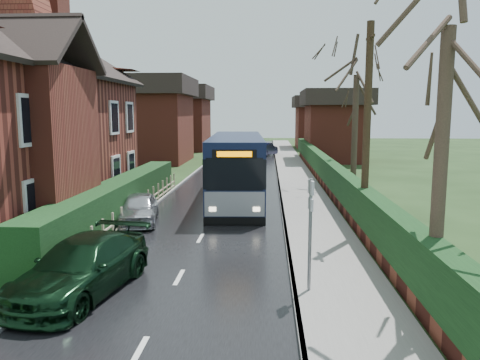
# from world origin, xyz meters

# --- Properties ---
(ground) EXTENTS (140.00, 140.00, 0.00)m
(ground) POSITION_xyz_m (0.00, 0.00, 0.00)
(ground) COLOR #2C4A1F
(ground) RESTS_ON ground
(road) EXTENTS (6.00, 100.00, 0.02)m
(road) POSITION_xyz_m (0.00, 10.00, 0.01)
(road) COLOR black
(road) RESTS_ON ground
(pavement) EXTENTS (2.50, 100.00, 0.14)m
(pavement) POSITION_xyz_m (4.25, 10.00, 0.07)
(pavement) COLOR slate
(pavement) RESTS_ON ground
(kerb_right) EXTENTS (0.12, 100.00, 0.14)m
(kerb_right) POSITION_xyz_m (3.05, 10.00, 0.07)
(kerb_right) COLOR gray
(kerb_right) RESTS_ON ground
(kerb_left) EXTENTS (0.12, 100.00, 0.10)m
(kerb_left) POSITION_xyz_m (-3.05, 10.00, 0.05)
(kerb_left) COLOR gray
(kerb_left) RESTS_ON ground
(front_hedge) EXTENTS (1.20, 16.00, 1.60)m
(front_hedge) POSITION_xyz_m (-3.90, 5.00, 0.80)
(front_hedge) COLOR black
(front_hedge) RESTS_ON ground
(picket_fence) EXTENTS (0.10, 16.00, 0.90)m
(picket_fence) POSITION_xyz_m (-3.15, 5.00, 0.45)
(picket_fence) COLOR tan
(picket_fence) RESTS_ON ground
(right_wall_hedge) EXTENTS (0.60, 50.00, 1.80)m
(right_wall_hedge) POSITION_xyz_m (5.80, 10.00, 1.02)
(right_wall_hedge) COLOR maroon
(right_wall_hedge) RESTS_ON ground
(bus) EXTENTS (3.04, 10.96, 3.30)m
(bus) POSITION_xyz_m (0.80, 9.27, 1.63)
(bus) COLOR black
(bus) RESTS_ON ground
(car_silver) EXTENTS (2.05, 3.77, 1.22)m
(car_silver) POSITION_xyz_m (-2.80, 4.19, 0.61)
(car_silver) COLOR silver
(car_silver) RESTS_ON ground
(car_green) EXTENTS (2.67, 4.93, 1.36)m
(car_green) POSITION_xyz_m (-2.17, -3.21, 0.68)
(car_green) COLOR black
(car_green) RESTS_ON ground
(car_distant) EXTENTS (2.90, 4.57, 1.42)m
(car_distant) POSITION_xyz_m (2.00, 34.07, 0.71)
(car_distant) COLOR black
(car_distant) RESTS_ON ground
(bus_stop_sign) EXTENTS (0.11, 0.44, 2.89)m
(bus_stop_sign) POSITION_xyz_m (3.40, -3.00, 1.90)
(bus_stop_sign) COLOR slate
(bus_stop_sign) RESTS_ON ground
(telegraph_pole) EXTENTS (0.26, 0.97, 7.50)m
(telegraph_pole) POSITION_xyz_m (5.80, 2.56, 3.79)
(telegraph_pole) COLOR black
(telegraph_pole) RESTS_ON ground
(tree_right_near) EXTENTS (4.08, 4.08, 8.81)m
(tree_right_near) POSITION_xyz_m (6.00, -4.00, 6.58)
(tree_right_near) COLOR #3E2F25
(tree_right_near) RESTS_ON ground
(tree_right_far) EXTENTS (4.92, 4.92, 9.51)m
(tree_right_far) POSITION_xyz_m (7.58, 14.63, 7.10)
(tree_right_far) COLOR #34271E
(tree_right_far) RESTS_ON ground
(tree_house_side) EXTENTS (3.97, 3.97, 9.03)m
(tree_house_side) POSITION_xyz_m (-11.52, 13.65, 6.75)
(tree_house_side) COLOR #33251E
(tree_house_side) RESTS_ON ground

